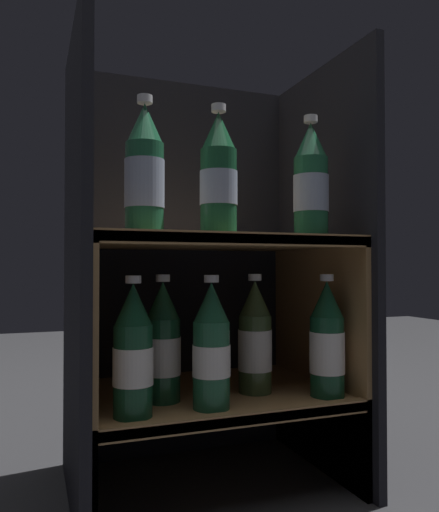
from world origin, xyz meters
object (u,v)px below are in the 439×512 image
Objects in this scene: bottle_lower_front_2 at (327,343)px; bottle_lower_back_0 at (163,345)px; bottle_lower_front_0 at (133,354)px; bottle_upper_front_0 at (145,173)px; bottle_upper_front_1 at (219,177)px; bottle_lower_front_1 at (211,349)px; bottle_lower_back_1 at (255,341)px; bottle_upper_front_2 at (311,184)px.

bottle_lower_back_0 is at bearing 166.30° from bottle_lower_front_2.
bottle_lower_front_2 is 0.34m from bottle_lower_back_0.
bottle_lower_back_0 is (0.08, 0.08, -0.00)m from bottle_lower_front_0.
bottle_upper_front_0 reaches higher than bottle_lower_back_0.
bottle_upper_front_1 is 1.00× the size of bottle_lower_front_2.
bottle_lower_front_1 is (-0.01, 0.00, -0.33)m from bottle_upper_front_1.
bottle_lower_back_0 is 1.00× the size of bottle_lower_back_1.
bottle_lower_front_0 is at bearing -180.00° from bottle_upper_front_0.
bottle_upper_front_1 and bottle_upper_front_2 have the same top height.
bottle_upper_front_1 is at bearing 0.00° from bottle_lower_front_1.
bottle_upper_front_2 is 1.00× the size of bottle_lower_front_2.
bottle_upper_front_2 is at bearing 0.00° from bottle_lower_front_0.
bottle_upper_front_0 is 1.00× the size of bottle_upper_front_1.
bottle_upper_front_0 is 0.15m from bottle_upper_front_1.
bottle_upper_front_1 is 0.21m from bottle_upper_front_2.
bottle_lower_front_1 is 1.00× the size of bottle_lower_back_0.
bottle_lower_front_0 is (-0.37, -0.00, -0.33)m from bottle_upper_front_2.
bottle_lower_front_2 and bottle_lower_back_0 have the same top height.
bottle_upper_front_0 is 1.00× the size of bottle_lower_front_0.
bottle_upper_front_0 is 0.43m from bottle_lower_back_1.
bottle_upper_front_2 reaches higher than bottle_lower_front_2.
bottle_upper_front_2 is 0.40m from bottle_lower_front_1.
bottle_lower_front_2 is 0.15m from bottle_lower_back_1.
bottle_lower_front_2 is at bearing 0.00° from bottle_lower_front_1.
bottle_upper_front_2 is (0.21, 0.00, -0.00)m from bottle_upper_front_1.
bottle_lower_front_2 is (0.26, 0.00, -0.00)m from bottle_lower_front_1.
bottle_upper_front_0 is 0.33m from bottle_lower_front_0.
bottle_lower_front_0 is 1.00× the size of bottle_lower_back_0.
bottle_lower_front_1 is at bearing -147.80° from bottle_lower_back_1.
bottle_upper_front_2 reaches higher than bottle_lower_back_1.
bottle_lower_front_1 is at bearing -180.00° from bottle_lower_front_2.
bottle_upper_front_2 is 0.33m from bottle_lower_front_2.
bottle_upper_front_0 reaches higher than bottle_lower_front_1.
bottle_upper_front_0 reaches higher than bottle_lower_back_1.
bottle_lower_front_2 is 1.00× the size of bottle_lower_back_0.
bottle_upper_front_0 is at bearing 180.00° from bottle_lower_front_2.
bottle_lower_front_0 is (-0.17, 0.00, -0.33)m from bottle_upper_front_1.
bottle_lower_front_0 is at bearing -180.00° from bottle_lower_front_2.
bottle_upper_front_0 is 1.00× the size of bottle_lower_back_0.
bottle_upper_front_1 is 1.00× the size of bottle_lower_back_0.
bottle_upper_front_1 reaches higher than bottle_lower_front_1.
bottle_lower_front_2 is at bearing -32.20° from bottle_lower_back_1.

